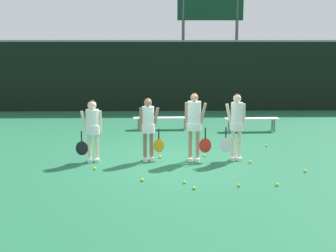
# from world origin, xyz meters

# --- Properties ---
(ground_plane) EXTENTS (140.00, 140.00, 0.00)m
(ground_plane) POSITION_xyz_m (0.00, 0.00, 0.00)
(ground_plane) COLOR #216642
(fence_windscreen) EXTENTS (60.00, 0.08, 3.17)m
(fence_windscreen) POSITION_xyz_m (0.00, 9.18, 1.60)
(fence_windscreen) COLOR black
(fence_windscreen) RESTS_ON ground_plane
(scoreboard) EXTENTS (3.17, 0.15, 5.84)m
(scoreboard) POSITION_xyz_m (2.32, 11.08, 4.48)
(scoreboard) COLOR #515156
(scoreboard) RESTS_ON ground_plane
(bench_courtside) EXTENTS (1.89, 0.43, 0.46)m
(bench_courtside) POSITION_xyz_m (3.04, 4.11, 0.40)
(bench_courtside) COLOR silver
(bench_courtside) RESTS_ON ground_plane
(bench_far) EXTENTS (2.05, 0.41, 0.43)m
(bench_far) POSITION_xyz_m (-0.09, 4.58, 0.37)
(bench_far) COLOR silver
(bench_far) RESTS_ON ground_plane
(player_0) EXTENTS (0.68, 0.39, 1.61)m
(player_0) POSITION_xyz_m (-1.93, -0.02, 0.95)
(player_0) COLOR beige
(player_0) RESTS_ON ground_plane
(player_1) EXTENTS (0.64, 0.36, 1.64)m
(player_1) POSITION_xyz_m (-0.49, 0.04, 0.96)
(player_1) COLOR #8C664C
(player_1) RESTS_ON ground_plane
(player_2) EXTENTS (0.69, 0.40, 1.78)m
(player_2) POSITION_xyz_m (0.69, -0.04, 1.06)
(player_2) COLOR tan
(player_2) RESTS_ON ground_plane
(player_3) EXTENTS (0.65, 0.35, 1.75)m
(player_3) POSITION_xyz_m (1.79, 0.03, 1.03)
(player_3) COLOR beige
(player_3) RESTS_ON ground_plane
(tennis_ball_0) EXTENTS (0.07, 0.07, 0.07)m
(tennis_ball_0) POSITION_xyz_m (-0.61, -1.84, 0.04)
(tennis_ball_0) COLOR #CCE033
(tennis_ball_0) RESTS_ON ground_plane
(tennis_ball_1) EXTENTS (0.06, 0.06, 0.06)m
(tennis_ball_1) POSITION_xyz_m (3.00, 1.65, 0.03)
(tennis_ball_1) COLOR #CCE033
(tennis_ball_1) RESTS_ON ground_plane
(tennis_ball_2) EXTENTS (0.07, 0.07, 0.07)m
(tennis_ball_2) POSITION_xyz_m (-1.79, -0.84, 0.03)
(tennis_ball_2) COLOR #CCE033
(tennis_ball_2) RESTS_ON ground_plane
(tennis_ball_3) EXTENTS (0.07, 0.07, 0.07)m
(tennis_ball_3) POSITION_xyz_m (3.25, -1.20, 0.04)
(tennis_ball_3) COLOR #CCE033
(tennis_ball_3) RESTS_ON ground_plane
(tennis_ball_4) EXTENTS (0.07, 0.07, 0.07)m
(tennis_ball_4) POSITION_xyz_m (2.31, -2.26, 0.04)
(tennis_ball_4) COLOR #CCE033
(tennis_ball_4) RESTS_ON ground_plane
(tennis_ball_5) EXTENTS (0.06, 0.06, 0.06)m
(tennis_ball_5) POSITION_xyz_m (0.32, -2.03, 0.03)
(tennis_ball_5) COLOR #CCE033
(tennis_ball_5) RESTS_ON ground_plane
(tennis_ball_6) EXTENTS (0.07, 0.07, 0.07)m
(tennis_ball_6) POSITION_xyz_m (-0.18, 0.26, 0.04)
(tennis_ball_6) COLOR #CCE033
(tennis_ball_6) RESTS_ON ground_plane
(tennis_ball_7) EXTENTS (0.06, 0.06, 0.06)m
(tennis_ball_7) POSITION_xyz_m (1.01, 0.42, 0.03)
(tennis_ball_7) COLOR #CCE033
(tennis_ball_7) RESTS_ON ground_plane
(tennis_ball_8) EXTENTS (0.07, 0.07, 0.07)m
(tennis_ball_8) POSITION_xyz_m (0.50, -2.45, 0.03)
(tennis_ball_8) COLOR #CCE033
(tennis_ball_8) RESTS_ON ground_plane
(tennis_ball_9) EXTENTS (0.07, 0.07, 0.07)m
(tennis_ball_9) POSITION_xyz_m (2.11, -0.29, 0.03)
(tennis_ball_9) COLOR #CCE033
(tennis_ball_9) RESTS_ON ground_plane
(tennis_ball_10) EXTENTS (0.07, 0.07, 0.07)m
(tennis_ball_10) POSITION_xyz_m (1.48, -2.29, 0.03)
(tennis_ball_10) COLOR #CCE033
(tennis_ball_10) RESTS_ON ground_plane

